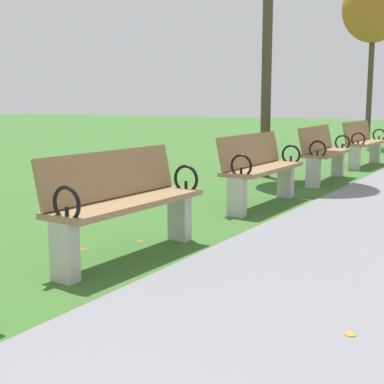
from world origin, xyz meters
The scene contains 6 objects.
park_bench_3 centered at (-0.50, 4.89, 0.49)m, with size 0.53×1.62×0.90m.
park_bench_4 centered at (-0.50, 7.61, 0.49)m, with size 0.47×1.60×0.90m.
park_bench_5 centered at (-0.50, 10.11, 0.49)m, with size 0.54×1.62×0.90m.
park_bench_6 centered at (-0.50, 12.58, 0.49)m, with size 0.51×1.61×0.90m.
tree_3 centered at (-1.60, 17.32, 3.79)m, with size 1.71×1.71×4.76m.
scattered_leaves centered at (0.03, 7.26, 0.01)m, with size 4.45×16.97×0.02m.
Camera 1 is at (2.37, 1.28, 1.32)m, focal length 51.96 mm.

